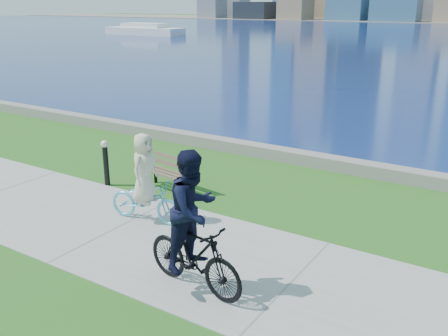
% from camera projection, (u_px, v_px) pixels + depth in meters
% --- Properties ---
extents(ground, '(320.00, 320.00, 0.00)m').
position_uv_depth(ground, '(290.00, 284.00, 8.37)').
color(ground, '#205616').
rests_on(ground, ground).
extents(concrete_path, '(80.00, 3.50, 0.02)m').
position_uv_depth(concrete_path, '(290.00, 284.00, 8.37)').
color(concrete_path, gray).
rests_on(concrete_path, ground).
extents(seawall, '(90.00, 0.50, 0.35)m').
position_uv_depth(seawall, '(391.00, 173.00, 13.28)').
color(seawall, slate).
rests_on(seawall, ground).
extents(ferry_near, '(12.22, 3.49, 1.66)m').
position_uv_depth(ferry_near, '(144.00, 30.00, 71.84)').
color(ferry_near, white).
rests_on(ferry_near, ground).
extents(park_bench, '(1.66, 0.79, 0.83)m').
position_uv_depth(park_bench, '(171.00, 171.00, 12.43)').
color(park_bench, black).
rests_on(park_bench, ground).
extents(bollard_lamp, '(0.19, 0.19, 1.20)m').
position_uv_depth(bollard_lamp, '(106.00, 160.00, 12.69)').
color(bollard_lamp, black).
rests_on(bollard_lamp, ground).
extents(cyclist_woman, '(0.85, 1.80, 1.94)m').
position_uv_depth(cyclist_woman, '(145.00, 189.00, 10.56)').
color(cyclist_woman, '#5FC8E7').
rests_on(cyclist_woman, ground).
extents(cyclist_man, '(0.84, 2.03, 2.38)m').
position_uv_depth(cyclist_man, '(194.00, 234.00, 7.90)').
color(cyclist_man, black).
rests_on(cyclist_man, ground).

